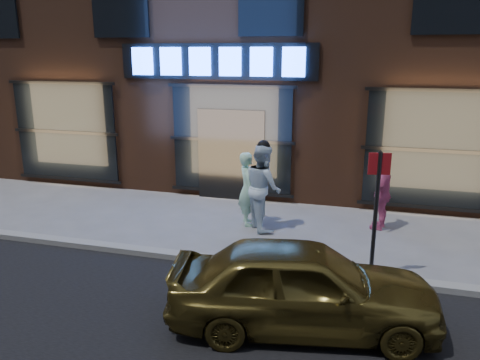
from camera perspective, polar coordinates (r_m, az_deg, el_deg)
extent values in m
plane|color=slate|center=(9.22, -8.06, -9.39)|extent=(90.00, 90.00, 0.00)
cube|color=gray|center=(9.19, -8.08, -9.05)|extent=(60.00, 0.25, 0.12)
cube|color=#54301E|center=(16.06, 3.21, 19.48)|extent=(30.00, 8.00, 10.00)
cube|color=black|center=(12.22, -2.96, 14.23)|extent=(5.20, 0.06, 0.90)
cube|color=black|center=(12.35, -1.09, 3.03)|extent=(1.80, 0.10, 2.40)
cube|color=#FFBF72|center=(14.54, -20.38, 5.55)|extent=(3.00, 0.04, 2.60)
cube|color=black|center=(14.50, -20.48, 5.52)|extent=(3.20, 0.06, 2.80)
cube|color=#FFBF72|center=(12.33, -1.02, 4.90)|extent=(3.00, 0.04, 2.60)
cube|color=black|center=(12.29, -1.07, 4.87)|extent=(3.20, 0.06, 2.80)
cube|color=#FFBF72|center=(11.95, 22.70, 3.38)|extent=(3.00, 0.04, 2.60)
cube|color=black|center=(11.91, 22.72, 3.34)|extent=(3.20, 0.06, 2.80)
cube|color=black|center=(13.31, -14.45, 19.92)|extent=(1.60, 0.06, 1.60)
cube|color=black|center=(11.90, 3.79, 20.94)|extent=(1.60, 0.06, 1.60)
cube|color=#2659FF|center=(12.92, -11.78, 14.00)|extent=(0.55, 0.12, 0.70)
cube|color=#2659FF|center=(12.58, -8.43, 14.12)|extent=(0.55, 0.12, 0.70)
cube|color=#2659FF|center=(12.28, -4.90, 14.20)|extent=(0.55, 0.12, 0.70)
cube|color=#2659FF|center=(12.03, -1.21, 14.23)|extent=(0.55, 0.12, 0.70)
cube|color=#2659FF|center=(11.83, 2.63, 14.20)|extent=(0.55, 0.12, 0.70)
cube|color=#2659FF|center=(11.68, 6.58, 14.10)|extent=(0.55, 0.12, 0.70)
imported|color=#C2FFD8|center=(10.57, 0.92, -1.08)|extent=(0.62, 0.73, 1.69)
imported|color=white|center=(10.30, 2.81, -0.87)|extent=(1.12, 1.18, 1.92)
imported|color=#C65183|center=(10.79, 16.95, -1.59)|extent=(0.60, 1.02, 1.63)
imported|color=brown|center=(6.82, 7.67, -12.63)|extent=(4.01, 2.18, 1.29)
cylinder|color=#262628|center=(8.21, 16.15, -4.46)|extent=(0.07, 0.07, 2.27)
cube|color=#A61219|center=(7.95, 16.65, 1.90)|extent=(0.36, 0.10, 0.36)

